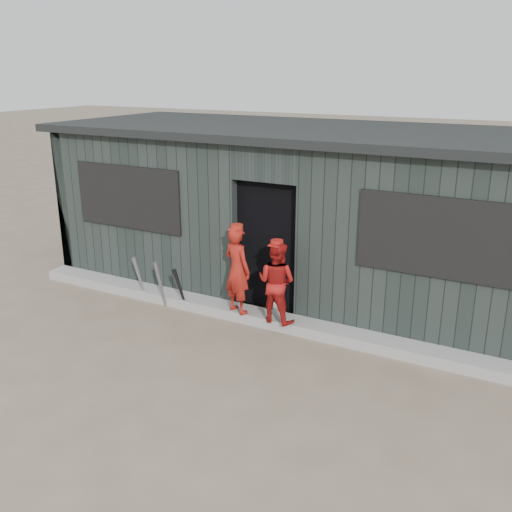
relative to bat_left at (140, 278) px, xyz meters
The scene contains 9 objects.
ground 2.61m from the bat_left, 39.75° to the right, with size 80.00×80.00×0.00m, color #6D5C4B.
curb 2.01m from the bat_left, ahead, with size 8.00×0.36×0.15m, color gray.
bat_left is the anchor object (origin of this frame).
bat_mid 0.49m from the bat_left, 11.11° to the right, with size 0.07×0.07×0.77m, color slate.
bat_right 0.79m from the bat_left, ahead, with size 0.07×0.07×0.73m, color black.
player_red_left 1.79m from the bat_left, ahead, with size 0.46×0.30×1.27m, color maroon.
player_red_right 2.39m from the bat_left, ahead, with size 0.55×0.43×1.14m, color #A21513.
player_grey_back 2.20m from the bat_left, 17.67° to the left, with size 0.58×0.37×1.18m, color silver.
dugout 2.87m from the bat_left, 43.08° to the left, with size 8.30×3.30×2.62m.
Camera 1 is at (3.58, -4.82, 3.47)m, focal length 40.00 mm.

